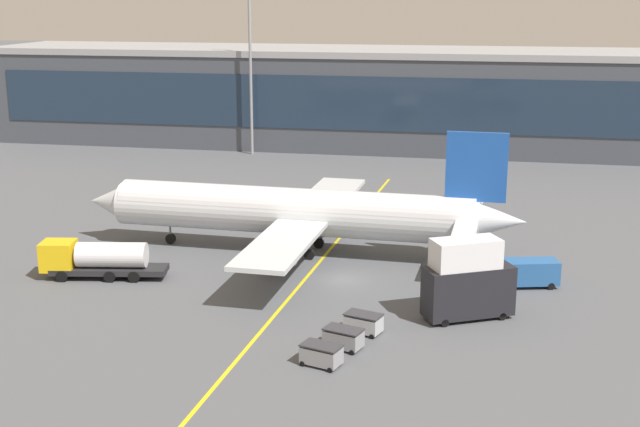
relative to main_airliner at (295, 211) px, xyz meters
name	(u,v)px	position (x,y,z in m)	size (l,w,h in m)	color
ground_plane	(343,280)	(5.82, -7.08, -4.07)	(700.00, 700.00, 0.00)	#515459
apron_lead_in_line	(312,270)	(2.69, -5.08, -4.06)	(0.30, 80.00, 0.01)	yellow
terminal_building	(491,100)	(17.71, 61.09, 3.74)	(163.32, 21.19, 15.57)	#424751
main_airliner	(295,211)	(0.00, 0.00, 0.00)	(42.76, 33.67, 12.25)	silver
fuel_tanker	(96,258)	(-15.39, -10.71, -2.32)	(11.07, 4.31, 3.25)	#232326
catering_lift	(468,280)	(16.58, -14.07, -1.00)	(7.18, 5.38, 6.30)	black
crew_van	(527,272)	(21.33, -5.68, -2.75)	(5.37, 3.32, 2.30)	#285B9E
baggage_cart_0	(321,354)	(7.40, -24.60, -3.28)	(2.99, 2.28, 1.48)	gray
baggage_cart_1	(343,338)	(8.35, -21.55, -3.28)	(2.99, 2.28, 1.48)	gray
baggage_cart_2	(363,323)	(9.31, -18.49, -3.28)	(2.99, 2.28, 1.48)	#B2B7BC
apron_light_mast_1	(250,61)	(-18.20, 49.13, 10.19)	(2.80, 0.50, 24.50)	gray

